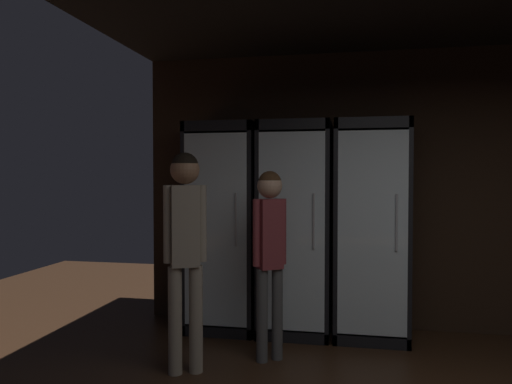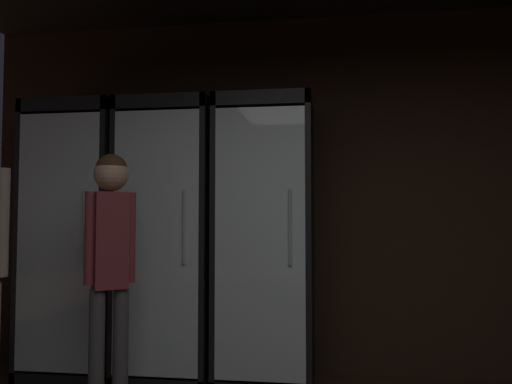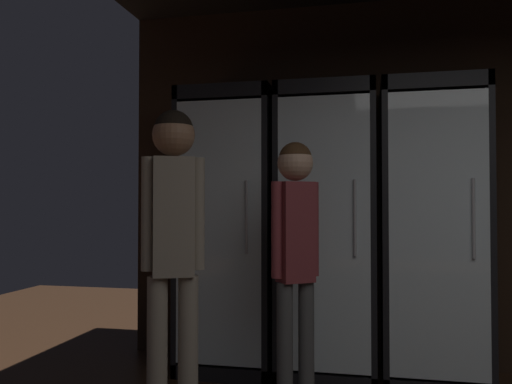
{
  "view_description": "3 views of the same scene",
  "coord_description": "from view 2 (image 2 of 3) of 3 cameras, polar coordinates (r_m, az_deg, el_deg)",
  "views": [
    {
      "loc": [
        -1.25,
        -1.15,
        1.36
      ],
      "look_at": [
        -0.39,
        2.6,
        1.19
      ],
      "focal_mm": 41.57,
      "sensor_mm": 36.0,
      "label": 1
    },
    {
      "loc": [
        -0.12,
        -0.49,
        1.42
      ],
      "look_at": [
        -0.57,
        2.48,
        0.75
      ],
      "focal_mm": 39.96,
      "sensor_mm": 36.0,
      "label": 2
    },
    {
      "loc": [
        1.57,
        -1.13,
        1.6
      ],
      "look_at": [
        0.29,
        2.27,
        1.05
      ],
      "focal_mm": 37.52,
      "sensor_mm": 36.0,
      "label": 3
    }
  ],
  "objects": [
    {
      "name": "cooler_right",
      "position": [
        3.29,
        18.72,
        4.46
      ],
      "size": [
        0.78,
        0.65,
        2.05
      ],
      "color": "black",
      "rests_on": "ground"
    },
    {
      "name": "cooler_center",
      "position": [
        3.24,
        4.0,
        4.93
      ],
      "size": [
        0.78,
        0.65,
        2.05
      ],
      "color": "black",
      "rests_on": "ground"
    },
    {
      "name": "cooler_far_left",
      "position": [
        3.76,
        -22.37,
        5.08
      ],
      "size": [
        0.78,
        0.65,
        2.05
      ],
      "color": "black",
      "rests_on": "ground"
    },
    {
      "name": "wall_back",
      "position": [
        3.53,
        10.7,
        11.93
      ],
      "size": [
        6.0,
        0.06,
        2.8
      ],
      "primitive_type": "cube",
      "color": "black",
      "rests_on": "ground"
    },
    {
      "name": "cooler_left",
      "position": [
        3.41,
        -10.2,
        5.19
      ],
      "size": [
        0.78,
        0.65,
        2.05
      ],
      "color": "black",
      "rests_on": "ground"
    }
  ]
}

